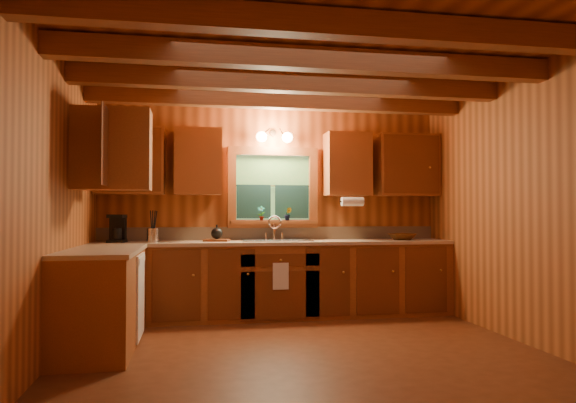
% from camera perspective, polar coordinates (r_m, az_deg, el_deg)
% --- Properties ---
extents(room, '(4.20, 4.20, 4.20)m').
position_cam_1_polar(room, '(4.68, 1.72, -0.38)').
color(room, '#5A2C15').
rests_on(room, ground).
extents(ceiling_beams, '(4.20, 2.54, 0.18)m').
position_cam_1_polar(ceiling_beams, '(4.84, 1.71, 13.84)').
color(ceiling_beams, brown).
rests_on(ceiling_beams, room).
extents(base_cabinets, '(4.20, 2.22, 0.86)m').
position_cam_1_polar(base_cabinets, '(5.93, -5.60, -9.01)').
color(base_cabinets, brown).
rests_on(base_cabinets, ground).
extents(countertop, '(4.20, 2.24, 0.04)m').
position_cam_1_polar(countertop, '(5.89, -5.46, -4.67)').
color(countertop, tan).
rests_on(countertop, base_cabinets).
extents(backsplash, '(4.20, 0.02, 0.16)m').
position_cam_1_polar(backsplash, '(6.54, -1.67, -3.47)').
color(backsplash, tan).
rests_on(backsplash, room).
extents(dishwasher_panel, '(0.02, 0.60, 0.80)m').
position_cam_1_polar(dishwasher_panel, '(5.34, -15.73, -9.82)').
color(dishwasher_panel, white).
rests_on(dishwasher_panel, base_cabinets).
extents(upper_cabinets, '(4.19, 1.77, 0.78)m').
position_cam_1_polar(upper_cabinets, '(6.04, -6.34, 4.53)').
color(upper_cabinets, brown).
rests_on(upper_cabinets, room).
extents(window, '(1.12, 0.08, 1.00)m').
position_cam_1_polar(window, '(6.52, -1.65, 1.35)').
color(window, brown).
rests_on(window, room).
extents(window_sill, '(1.06, 0.14, 0.04)m').
position_cam_1_polar(window_sill, '(6.47, -1.59, -2.25)').
color(window_sill, brown).
rests_on(window_sill, room).
extents(wall_sconce, '(0.45, 0.21, 0.17)m').
position_cam_1_polar(wall_sconce, '(6.46, -1.48, 7.03)').
color(wall_sconce, black).
rests_on(wall_sconce, room).
extents(paper_towel_roll, '(0.27, 0.11, 0.11)m').
position_cam_1_polar(paper_towel_roll, '(6.39, 6.99, -0.01)').
color(paper_towel_roll, white).
rests_on(paper_towel_roll, upper_cabinets).
extents(dish_towel, '(0.18, 0.01, 0.30)m').
position_cam_1_polar(dish_towel, '(5.96, -0.79, -8.11)').
color(dish_towel, white).
rests_on(dish_towel, base_cabinets).
extents(sink, '(0.82, 0.48, 0.43)m').
position_cam_1_polar(sink, '(6.26, -1.29, -4.70)').
color(sink, silver).
rests_on(sink, countertop).
extents(coffee_maker, '(0.18, 0.23, 0.31)m').
position_cam_1_polar(coffee_maker, '(6.23, -18.03, -2.82)').
color(coffee_maker, black).
rests_on(coffee_maker, countertop).
extents(utensil_crock, '(0.13, 0.13, 0.36)m').
position_cam_1_polar(utensil_crock, '(6.12, -14.48, -3.49)').
color(utensil_crock, silver).
rests_on(utensil_crock, countertop).
extents(cutting_board, '(0.33, 0.27, 0.03)m').
position_cam_1_polar(cutting_board, '(6.21, -7.74, -4.19)').
color(cutting_board, '#602D14').
rests_on(cutting_board, countertop).
extents(teakettle, '(0.13, 0.13, 0.17)m').
position_cam_1_polar(teakettle, '(6.20, -7.74, -3.45)').
color(teakettle, black).
rests_on(teakettle, cutting_board).
extents(wicker_basket, '(0.35, 0.35, 0.08)m').
position_cam_1_polar(wicker_basket, '(6.61, 12.26, -3.76)').
color(wicker_basket, '#48230C').
rests_on(wicker_basket, countertop).
extents(potted_plant_left, '(0.10, 0.08, 0.18)m').
position_cam_1_polar(potted_plant_left, '(6.42, -2.92, -1.28)').
color(potted_plant_left, '#602D14').
rests_on(potted_plant_left, window_sill).
extents(potted_plant_right, '(0.10, 0.08, 0.16)m').
position_cam_1_polar(potted_plant_right, '(6.47, -0.00, -1.36)').
color(potted_plant_right, '#602D14').
rests_on(potted_plant_right, window_sill).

